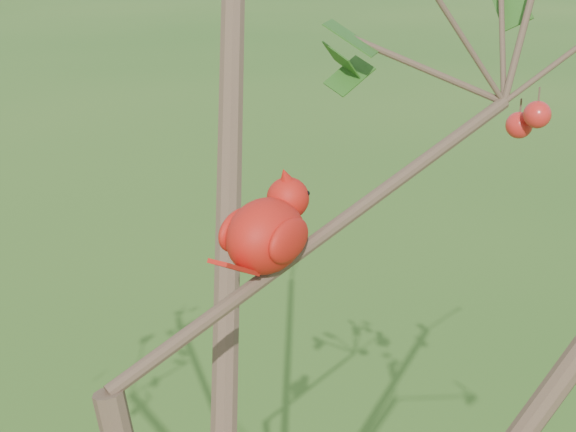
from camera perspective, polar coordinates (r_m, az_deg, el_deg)
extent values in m
sphere|color=red|center=(1.32, 15.81, 6.33)|extent=(0.04, 0.04, 0.04)
sphere|color=red|center=(1.36, 14.71, 5.70)|extent=(0.04, 0.04, 0.04)
ellipsoid|color=red|center=(1.03, -1.46, -1.30)|extent=(0.13, 0.12, 0.09)
sphere|color=red|center=(1.06, 0.00, 1.15)|extent=(0.07, 0.07, 0.05)
cone|color=red|center=(1.05, -0.13, 2.43)|extent=(0.04, 0.04, 0.04)
cone|color=#D85914|center=(1.08, 0.71, 1.38)|extent=(0.03, 0.03, 0.02)
ellipsoid|color=black|center=(1.08, 0.47, 1.22)|extent=(0.02, 0.03, 0.02)
cube|color=red|center=(0.99, -3.48, -3.34)|extent=(0.07, 0.05, 0.04)
ellipsoid|color=red|center=(1.05, -3.17, -0.89)|extent=(0.08, 0.05, 0.05)
ellipsoid|color=red|center=(1.01, 0.05, -1.59)|extent=(0.08, 0.05, 0.05)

